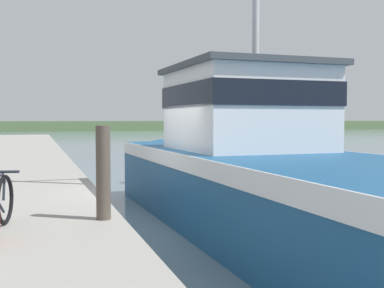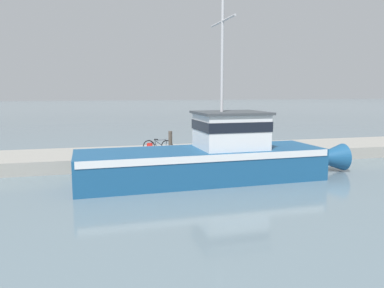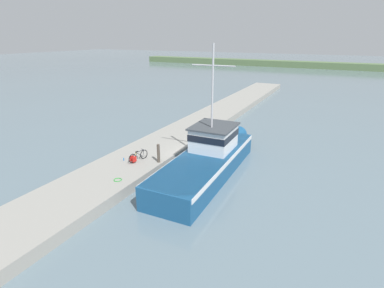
{
  "view_description": "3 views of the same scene",
  "coord_description": "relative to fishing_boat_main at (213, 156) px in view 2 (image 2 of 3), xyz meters",
  "views": [
    {
      "loc": [
        -2.55,
        -9.7,
        2.21
      ],
      "look_at": [
        -0.22,
        -2.54,
        1.83
      ],
      "focal_mm": 45.0,
      "sensor_mm": 36.0,
      "label": 1
    },
    {
      "loc": [
        19.12,
        -6.71,
        4.39
      ],
      "look_at": [
        0.24,
        -1.78,
        1.61
      ],
      "focal_mm": 35.0,
      "sensor_mm": 36.0,
      "label": 2
    },
    {
      "loc": [
        9.8,
        -19.61,
        9.53
      ],
      "look_at": [
        -0.32,
        0.32,
        1.43
      ],
      "focal_mm": 28.0,
      "sensor_mm": 36.0,
      "label": 3
    }
  ],
  "objects": [
    {
      "name": "ground_plane",
      "position": [
        -1.77,
        1.08,
        -1.21
      ],
      "size": [
        320.0,
        320.0,
        0.0
      ],
      "primitive_type": "plane",
      "color": "slate"
    },
    {
      "name": "dock_pier",
      "position": [
        -5.45,
        1.08,
        -0.85
      ],
      "size": [
        4.74,
        80.0,
        0.73
      ],
      "primitive_type": "cube",
      "color": "gray",
      "rests_on": "ground_plane"
    },
    {
      "name": "fishing_boat_main",
      "position": [
        0.0,
        0.0,
        0.0
      ],
      "size": [
        3.79,
        14.26,
        9.09
      ],
      "rotation": [
        0.0,
        0.0,
        0.02
      ],
      "color": "navy",
      "rests_on": "ground_plane"
    },
    {
      "name": "bicycle_touring",
      "position": [
        -4.91,
        -2.12,
        -0.12
      ],
      "size": [
        0.67,
        1.77,
        0.78
      ],
      "rotation": [
        0.0,
        0.0,
        -0.23
      ],
      "color": "black",
      "rests_on": "dock_pier"
    },
    {
      "name": "mooring_post",
      "position": [
        -3.38,
        -1.49,
        0.22
      ],
      "size": [
        0.21,
        0.21,
        1.39
      ],
      "primitive_type": "cylinder",
      "color": "#51473D",
      "rests_on": "dock_pier"
    },
    {
      "name": "hose_coil",
      "position": [
        -4.14,
        -5.18,
        -0.46
      ],
      "size": [
        0.53,
        0.53,
        0.05
      ],
      "primitive_type": "torus",
      "color": "green",
      "rests_on": "dock_pier"
    },
    {
      "name": "water_bottle_by_bike",
      "position": [
        -5.87,
        -2.44,
        -0.37
      ],
      "size": [
        0.07,
        0.07,
        0.22
      ],
      "primitive_type": "cylinder",
      "color": "blue",
      "rests_on": "dock_pier"
    },
    {
      "name": "water_bottle_on_curb",
      "position": [
        -5.83,
        -1.0,
        -0.36
      ],
      "size": [
        0.07,
        0.07,
        0.23
      ],
      "primitive_type": "cylinder",
      "color": "yellow",
      "rests_on": "dock_pier"
    }
  ]
}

